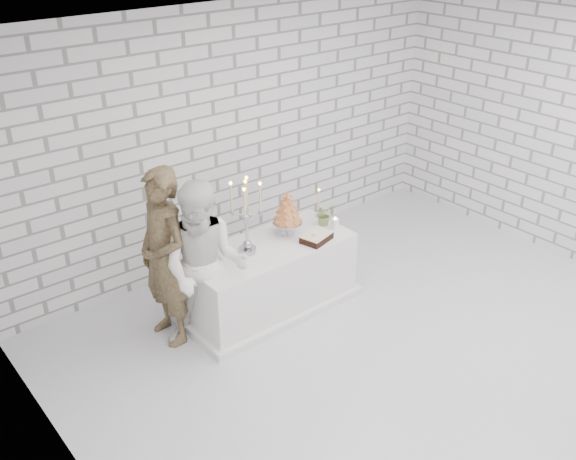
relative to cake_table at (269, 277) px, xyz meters
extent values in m
cube|color=silver|center=(0.50, -1.27, -0.38)|extent=(6.00, 5.00, 0.01)
cube|color=white|center=(0.50, -1.27, 2.62)|extent=(6.00, 5.00, 0.01)
cube|color=white|center=(0.50, 1.23, 1.12)|extent=(6.00, 0.01, 3.00)
cube|color=white|center=(-2.50, -1.27, 1.12)|extent=(0.01, 5.00, 3.00)
cube|color=white|center=(0.00, 0.00, 0.00)|extent=(1.80, 0.80, 0.75)
imported|color=#382D1E|center=(-1.08, 0.21, 0.53)|extent=(0.45, 0.67, 1.81)
imported|color=white|center=(-0.84, -0.12, 0.49)|extent=(1.06, 1.05, 1.72)
cube|color=black|center=(0.45, -0.23, 0.42)|extent=(0.36, 0.30, 0.08)
cylinder|color=white|center=(0.79, -0.15, 0.44)|extent=(0.09, 0.09, 0.12)
cylinder|color=beige|center=(0.85, 0.18, 0.54)|extent=(0.07, 0.07, 0.32)
imported|color=olive|center=(0.77, 0.00, 0.49)|extent=(0.22, 0.19, 0.24)
camera|label=1|loc=(-3.49, -4.60, 3.57)|focal=39.90mm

